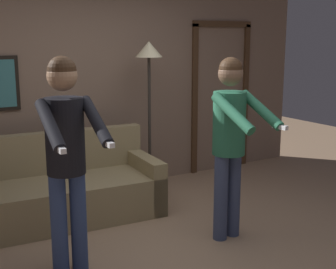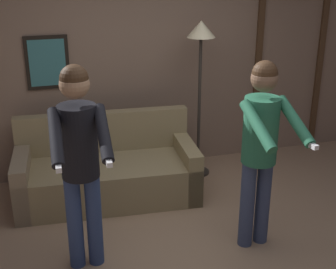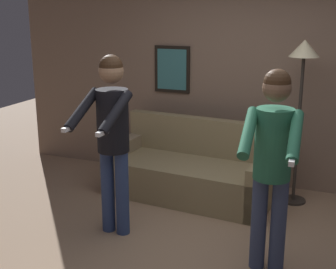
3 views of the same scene
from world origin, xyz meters
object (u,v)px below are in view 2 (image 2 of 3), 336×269
at_px(couch, 107,173).
at_px(torchiere_lamp, 201,50).
at_px(person_standing_right, 261,140).
at_px(person_standing_left, 79,151).

xyz_separation_m(couch, torchiere_lamp, (1.15, 0.26, 1.22)).
bearing_deg(person_standing_right, torchiere_lamp, 88.85).
height_order(torchiere_lamp, person_standing_right, torchiere_lamp).
bearing_deg(torchiere_lamp, person_standing_left, -137.13).
xyz_separation_m(person_standing_left, person_standing_right, (1.50, -0.13, -0.03)).
xyz_separation_m(torchiere_lamp, person_standing_left, (-1.53, -1.42, -0.44)).
distance_m(couch, torchiere_lamp, 1.70).
bearing_deg(person_standing_right, person_standing_left, 175.18).
xyz_separation_m(torchiere_lamp, person_standing_right, (-0.03, -1.55, -0.47)).
bearing_deg(person_standing_left, couch, 71.60).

